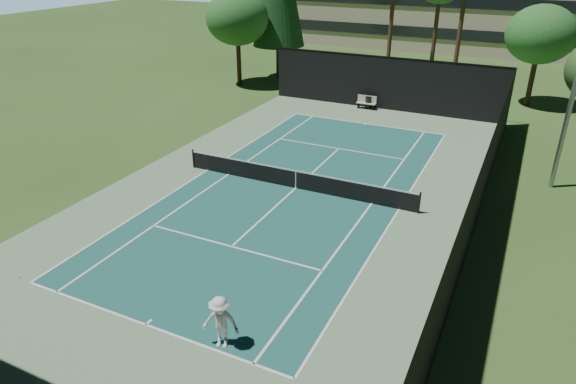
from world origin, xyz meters
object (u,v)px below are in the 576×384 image
(park_bench, at_px, (367,102))
(trash_bin, at_px, (369,102))
(tennis_ball_a, at_px, (20,277))
(tennis_ball_b, at_px, (307,157))
(tennis_net, at_px, (296,179))
(tennis_ball_c, at_px, (304,171))
(player, at_px, (221,322))
(tennis_ball_d, at_px, (245,146))

(park_bench, height_order, trash_bin, park_bench)
(tennis_ball_a, height_order, tennis_ball_b, tennis_ball_b)
(tennis_net, xyz_separation_m, tennis_ball_c, (-0.52, 2.20, -0.52))
(tennis_ball_c, bearing_deg, player, -76.40)
(tennis_ball_d, bearing_deg, trash_bin, 69.05)
(tennis_ball_d, distance_m, park_bench, 12.14)
(tennis_ball_c, distance_m, tennis_ball_d, 5.35)
(player, xyz_separation_m, tennis_ball_d, (-8.30, 15.80, -0.89))
(player, xyz_separation_m, park_bench, (-4.00, 27.14, -0.38))
(tennis_ball_b, height_order, park_bench, park_bench)
(player, height_order, tennis_ball_b, player)
(tennis_net, relative_size, tennis_ball_d, 186.34)
(tennis_net, height_order, trash_bin, tennis_net)
(tennis_ball_b, relative_size, tennis_ball_c, 1.07)
(tennis_ball_c, bearing_deg, park_bench, 92.86)
(tennis_net, height_order, tennis_ball_b, tennis_net)
(tennis_ball_c, distance_m, trash_bin, 13.55)
(tennis_ball_a, bearing_deg, tennis_ball_c, 68.22)
(tennis_net, distance_m, trash_bin, 15.76)
(tennis_net, distance_m, player, 11.94)
(park_bench, bearing_deg, tennis_ball_b, -89.95)
(tennis_ball_a, height_order, trash_bin, trash_bin)
(tennis_net, height_order, player, player)
(player, bearing_deg, tennis_ball_a, 167.74)
(tennis_ball_a, relative_size, park_bench, 0.04)
(tennis_net, relative_size, tennis_ball_a, 206.03)
(tennis_net, height_order, park_bench, tennis_net)
(tennis_ball_d, relative_size, trash_bin, 0.07)
(tennis_ball_a, xyz_separation_m, park_bench, (4.94, 27.37, 0.52))
(tennis_ball_c, relative_size, tennis_ball_d, 0.97)
(tennis_ball_d, bearing_deg, player, -62.30)
(tennis_ball_b, height_order, tennis_ball_d, tennis_ball_b)
(player, relative_size, tennis_ball_d, 26.76)
(player, height_order, trash_bin, player)
(tennis_ball_a, height_order, tennis_ball_c, tennis_ball_c)
(tennis_net, height_order, tennis_ball_a, tennis_net)
(tennis_net, xyz_separation_m, trash_bin, (-1.07, 15.73, -0.08))
(tennis_ball_c, xyz_separation_m, tennis_ball_d, (-4.96, 2.01, 0.00))
(player, xyz_separation_m, tennis_ball_a, (-8.94, -0.23, -0.90))
(tennis_ball_b, xyz_separation_m, trash_bin, (0.11, 11.56, 0.44))
(player, xyz_separation_m, tennis_ball_c, (-3.34, 13.79, -0.89))
(tennis_ball_a, bearing_deg, tennis_net, 62.64)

